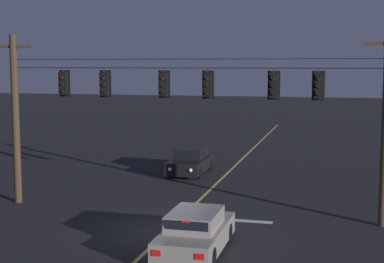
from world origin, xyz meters
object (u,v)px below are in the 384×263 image
traffic_light_leftmost (63,83)px  traffic_light_right_inner (207,85)px  traffic_light_rightmost (273,85)px  car_oncoming_lead (191,161)px  car_waiting_near_lane (196,233)px  traffic_light_far_right (318,86)px  traffic_light_centre (163,84)px  traffic_light_left_inner (104,84)px

traffic_light_leftmost → traffic_light_right_inner: (6.22, 0.00, 0.00)m
traffic_light_leftmost → traffic_light_rightmost: bearing=0.0°
traffic_light_right_inner → car_oncoming_lead: size_ratio=0.28×
traffic_light_rightmost → car_waiting_near_lane: bearing=-111.9°
traffic_light_leftmost → car_waiting_near_lane: bearing=-34.4°
traffic_light_rightmost → car_oncoming_lead: (-5.49, 8.61, -4.60)m
traffic_light_far_right → traffic_light_centre: bearing=180.0°
traffic_light_right_inner → car_waiting_near_lane: (0.70, -4.73, -4.59)m
traffic_light_far_right → car_oncoming_lead: traffic_light_far_right is taller
traffic_light_left_inner → traffic_light_far_right: (8.65, 0.00, 0.00)m
traffic_light_far_right → car_waiting_near_lane: (-3.58, -4.73, -4.59)m
traffic_light_left_inner → traffic_light_far_right: same height
traffic_light_centre → traffic_light_far_right: 6.10m
traffic_light_left_inner → traffic_light_right_inner: same height
traffic_light_leftmost → car_oncoming_lead: (3.33, 8.61, -4.60)m
traffic_light_leftmost → car_waiting_near_lane: size_ratio=0.28×
car_oncoming_lead → traffic_light_rightmost: bearing=-57.5°
traffic_light_far_right → traffic_light_right_inner: bearing=180.0°
traffic_light_centre → traffic_light_right_inner: (1.82, 0.00, 0.00)m
car_waiting_near_lane → traffic_light_far_right: bearing=52.8°
traffic_light_right_inner → car_oncoming_lead: (-2.89, 8.61, -4.60)m
traffic_light_rightmost → car_waiting_near_lane: 6.86m
traffic_light_leftmost → traffic_light_left_inner: 1.85m
traffic_light_left_inner → car_waiting_near_lane: traffic_light_left_inner is taller
traffic_light_leftmost → traffic_light_left_inner: bearing=0.0°
traffic_light_rightmost → traffic_light_right_inner: bearing=180.0°
car_oncoming_lead → traffic_light_leftmost: bearing=-111.1°
traffic_light_centre → traffic_light_leftmost: bearing=180.0°
traffic_light_far_right → car_oncoming_lead: 12.12m
traffic_light_rightmost → traffic_light_far_right: (1.68, 0.00, 0.00)m
traffic_light_rightmost → car_waiting_near_lane: (-1.90, -4.73, -4.59)m
traffic_light_leftmost → car_oncoming_lead: size_ratio=0.28×
traffic_light_leftmost → traffic_light_right_inner: bearing=0.0°
traffic_light_left_inner → traffic_light_far_right: 8.65m
traffic_light_rightmost → traffic_light_left_inner: bearing=180.0°
traffic_light_right_inner → car_waiting_near_lane: 6.63m
traffic_light_left_inner → car_waiting_near_lane: size_ratio=0.28×
traffic_light_rightmost → car_oncoming_lead: traffic_light_rightmost is taller
traffic_light_leftmost → traffic_light_left_inner: size_ratio=1.00×
traffic_light_centre → traffic_light_right_inner: same height
traffic_light_right_inner → car_waiting_near_lane: traffic_light_right_inner is taller
car_oncoming_lead → traffic_light_centre: bearing=-82.9°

